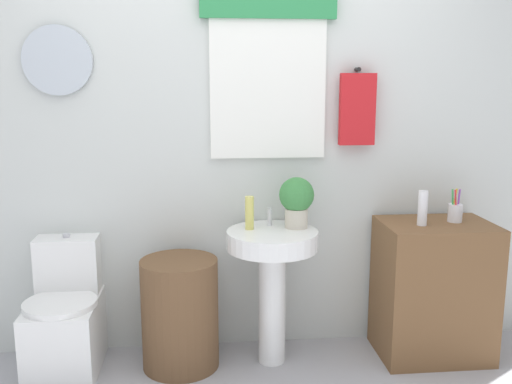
% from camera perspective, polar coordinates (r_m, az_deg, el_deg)
% --- Properties ---
extents(back_wall, '(4.40, 0.18, 2.60)m').
position_cam_1_polar(back_wall, '(3.27, -1.98, 6.68)').
color(back_wall, silver).
rests_on(back_wall, ground_plane).
extents(toilet, '(0.38, 0.51, 0.73)m').
position_cam_1_polar(toilet, '(3.33, -18.54, -12.08)').
color(toilet, white).
rests_on(toilet, ground_plane).
extents(laundry_hamper, '(0.42, 0.42, 0.61)m').
position_cam_1_polar(laundry_hamper, '(3.21, -7.63, -11.98)').
color(laundry_hamper, brown).
rests_on(laundry_hamper, ground_plane).
extents(pedestal_sink, '(0.50, 0.50, 0.76)m').
position_cam_1_polar(pedestal_sink, '(3.14, 1.64, -7.31)').
color(pedestal_sink, white).
rests_on(pedestal_sink, ground_plane).
extents(faucet, '(0.03, 0.03, 0.10)m').
position_cam_1_polar(faucet, '(3.18, 1.39, -2.49)').
color(faucet, silver).
rests_on(faucet, pedestal_sink).
extents(wooden_cabinet, '(0.61, 0.44, 0.78)m').
position_cam_1_polar(wooden_cabinet, '(3.43, 17.35, -9.31)').
color(wooden_cabinet, brown).
rests_on(wooden_cabinet, ground_plane).
extents(soap_bottle, '(0.05, 0.05, 0.18)m').
position_cam_1_polar(soap_bottle, '(3.09, -0.66, -2.11)').
color(soap_bottle, '#DBD166').
rests_on(soap_bottle, pedestal_sink).
extents(potted_plant, '(0.19, 0.19, 0.28)m').
position_cam_1_polar(potted_plant, '(3.12, 4.08, -0.72)').
color(potted_plant, beige).
rests_on(potted_plant, pedestal_sink).
extents(lotion_bottle, '(0.05, 0.05, 0.19)m').
position_cam_1_polar(lotion_bottle, '(3.22, 16.37, -1.56)').
color(lotion_bottle, white).
rests_on(lotion_bottle, wooden_cabinet).
extents(toothbrush_cup, '(0.08, 0.08, 0.19)m').
position_cam_1_polar(toothbrush_cup, '(3.37, 19.34, -1.92)').
color(toothbrush_cup, silver).
rests_on(toothbrush_cup, wooden_cabinet).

